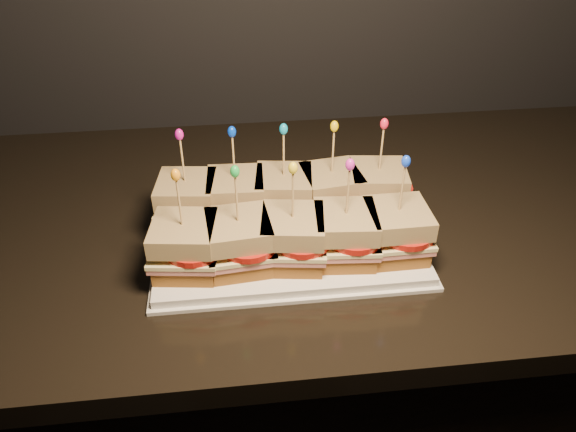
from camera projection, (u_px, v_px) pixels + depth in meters
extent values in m
cube|color=black|center=(112.00, 404.00, 1.15)|extent=(2.40, 0.64, 0.83)
cube|color=black|center=(62.00, 235.00, 0.89)|extent=(2.44, 0.68, 0.04)
cube|color=white|center=(288.00, 241.00, 0.83)|extent=(0.38, 0.24, 0.02)
cube|color=white|center=(288.00, 244.00, 0.84)|extent=(0.39, 0.25, 0.01)
cube|color=#603013|center=(189.00, 216.00, 0.85)|extent=(0.09, 0.09, 0.02)
cube|color=#CD6967|center=(188.00, 207.00, 0.84)|extent=(0.10, 0.10, 0.01)
cube|color=beige|center=(188.00, 204.00, 0.84)|extent=(0.10, 0.10, 0.01)
cylinder|color=#B51A11|center=(195.00, 201.00, 0.83)|extent=(0.08, 0.08, 0.01)
cube|color=#532F0E|center=(186.00, 189.00, 0.83)|extent=(0.09, 0.09, 0.03)
cylinder|color=tan|center=(183.00, 163.00, 0.80)|extent=(0.00, 0.00, 0.09)
ellipsoid|color=#CC1090|center=(179.00, 134.00, 0.77)|extent=(0.01, 0.01, 0.02)
cube|color=#603013|center=(237.00, 213.00, 0.86)|extent=(0.08, 0.08, 0.02)
cube|color=#CD6967|center=(237.00, 204.00, 0.85)|extent=(0.09, 0.09, 0.01)
cube|color=beige|center=(236.00, 200.00, 0.85)|extent=(0.09, 0.09, 0.01)
cylinder|color=#B51A11|center=(244.00, 198.00, 0.84)|extent=(0.08, 0.08, 0.01)
cube|color=#532F0E|center=(235.00, 186.00, 0.83)|extent=(0.09, 0.09, 0.03)
cylinder|color=tan|center=(234.00, 160.00, 0.81)|extent=(0.00, 0.00, 0.09)
ellipsoid|color=#0436D3|center=(232.00, 132.00, 0.78)|extent=(0.01, 0.01, 0.02)
cube|color=#603013|center=(284.00, 209.00, 0.87)|extent=(0.09, 0.09, 0.02)
cube|color=#CD6967|center=(284.00, 201.00, 0.86)|extent=(0.10, 0.10, 0.01)
cube|color=beige|center=(284.00, 197.00, 0.85)|extent=(0.10, 0.10, 0.01)
cylinder|color=#B51A11|center=(292.00, 195.00, 0.85)|extent=(0.08, 0.08, 0.01)
cube|color=#532F0E|center=(284.00, 183.00, 0.84)|extent=(0.09, 0.09, 0.03)
cylinder|color=tan|center=(284.00, 157.00, 0.81)|extent=(0.00, 0.00, 0.09)
ellipsoid|color=#0D93C1|center=(284.00, 129.00, 0.79)|extent=(0.01, 0.01, 0.02)
cube|color=#603013|center=(330.00, 206.00, 0.87)|extent=(0.09, 0.09, 0.02)
cube|color=#CD6967|center=(331.00, 198.00, 0.86)|extent=(0.10, 0.10, 0.01)
cube|color=beige|center=(331.00, 194.00, 0.86)|extent=(0.10, 0.10, 0.01)
cylinder|color=#B51A11|center=(339.00, 192.00, 0.85)|extent=(0.08, 0.08, 0.01)
cube|color=#532F0E|center=(332.00, 180.00, 0.85)|extent=(0.09, 0.09, 0.03)
cylinder|color=tan|center=(333.00, 154.00, 0.82)|extent=(0.00, 0.00, 0.09)
ellipsoid|color=yellow|center=(334.00, 126.00, 0.79)|extent=(0.01, 0.01, 0.02)
cube|color=#603013|center=(376.00, 203.00, 0.88)|extent=(0.09, 0.09, 0.02)
cube|color=#CD6967|center=(376.00, 195.00, 0.87)|extent=(0.10, 0.10, 0.01)
cube|color=beige|center=(377.00, 191.00, 0.87)|extent=(0.10, 0.10, 0.01)
cylinder|color=#B51A11|center=(386.00, 189.00, 0.86)|extent=(0.08, 0.08, 0.01)
cube|color=#532F0E|center=(378.00, 177.00, 0.85)|extent=(0.09, 0.09, 0.03)
cylinder|color=tan|center=(381.00, 151.00, 0.83)|extent=(0.00, 0.00, 0.09)
ellipsoid|color=red|center=(384.00, 124.00, 0.80)|extent=(0.01, 0.01, 0.02)
cube|color=#603013|center=(187.00, 261.00, 0.77)|extent=(0.09, 0.09, 0.02)
cube|color=#CD6967|center=(186.00, 253.00, 0.76)|extent=(0.10, 0.10, 0.01)
cube|color=beige|center=(186.00, 248.00, 0.75)|extent=(0.10, 0.10, 0.01)
cylinder|color=#B51A11|center=(194.00, 246.00, 0.74)|extent=(0.08, 0.08, 0.01)
cube|color=#532F0E|center=(183.00, 233.00, 0.74)|extent=(0.09, 0.09, 0.03)
cylinder|color=tan|center=(180.00, 205.00, 0.71)|extent=(0.00, 0.00, 0.09)
ellipsoid|color=orange|center=(176.00, 175.00, 0.69)|extent=(0.01, 0.01, 0.02)
cube|color=#603013|center=(240.00, 257.00, 0.77)|extent=(0.09, 0.09, 0.02)
cube|color=#CD6967|center=(240.00, 249.00, 0.76)|extent=(0.10, 0.09, 0.01)
cube|color=beige|center=(240.00, 245.00, 0.76)|extent=(0.10, 0.10, 0.01)
cylinder|color=#B51A11|center=(248.00, 242.00, 0.75)|extent=(0.08, 0.08, 0.01)
cube|color=#532F0E|center=(239.00, 229.00, 0.74)|extent=(0.09, 0.09, 0.03)
cylinder|color=tan|center=(237.00, 202.00, 0.72)|extent=(0.00, 0.00, 0.09)
ellipsoid|color=green|center=(235.00, 171.00, 0.69)|extent=(0.01, 0.01, 0.02)
cube|color=#603013|center=(293.00, 253.00, 0.78)|extent=(0.09, 0.09, 0.02)
cube|color=#CD6967|center=(293.00, 245.00, 0.77)|extent=(0.10, 0.10, 0.01)
cube|color=beige|center=(293.00, 241.00, 0.77)|extent=(0.10, 0.10, 0.01)
cylinder|color=#B51A11|center=(302.00, 239.00, 0.76)|extent=(0.08, 0.08, 0.01)
cube|color=#532F0E|center=(293.00, 225.00, 0.75)|extent=(0.09, 0.09, 0.03)
cylinder|color=tan|center=(293.00, 198.00, 0.73)|extent=(0.00, 0.00, 0.09)
ellipsoid|color=yellow|center=(293.00, 168.00, 0.70)|extent=(0.01, 0.01, 0.02)
cube|color=#603013|center=(344.00, 250.00, 0.79)|extent=(0.09, 0.09, 0.02)
cube|color=#CD6967|center=(344.00, 241.00, 0.78)|extent=(0.10, 0.09, 0.01)
cube|color=beige|center=(345.00, 237.00, 0.77)|extent=(0.10, 0.10, 0.01)
cylinder|color=#B51A11|center=(355.00, 235.00, 0.76)|extent=(0.08, 0.08, 0.01)
cube|color=#532F0E|center=(346.00, 222.00, 0.76)|extent=(0.09, 0.09, 0.03)
cylinder|color=tan|center=(348.00, 194.00, 0.73)|extent=(0.00, 0.00, 0.09)
ellipsoid|color=#D624AD|center=(350.00, 165.00, 0.71)|extent=(0.01, 0.01, 0.02)
cube|color=#603013|center=(394.00, 246.00, 0.79)|extent=(0.08, 0.08, 0.02)
cube|color=#CD6967|center=(395.00, 237.00, 0.78)|extent=(0.09, 0.09, 0.01)
cube|color=beige|center=(396.00, 233.00, 0.78)|extent=(0.09, 0.09, 0.01)
cylinder|color=#B51A11|center=(406.00, 231.00, 0.77)|extent=(0.08, 0.08, 0.01)
cube|color=#532F0E|center=(398.00, 218.00, 0.76)|extent=(0.08, 0.08, 0.03)
cylinder|color=tan|center=(402.00, 191.00, 0.74)|extent=(0.00, 0.00, 0.09)
ellipsoid|color=blue|center=(406.00, 161.00, 0.71)|extent=(0.01, 0.01, 0.02)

